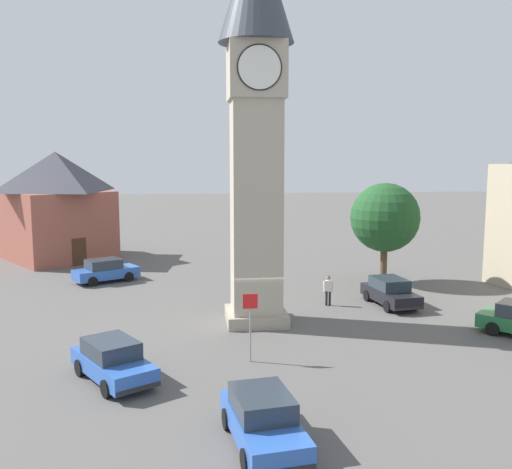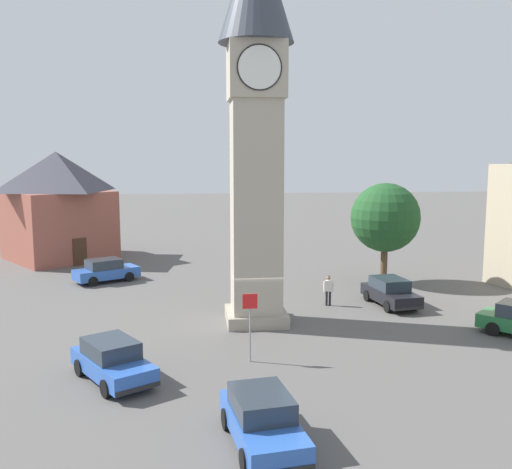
% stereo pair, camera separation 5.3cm
% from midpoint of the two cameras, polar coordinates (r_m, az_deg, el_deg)
% --- Properties ---
extents(ground_plane, '(200.00, 200.00, 0.00)m').
position_cam_midpoint_polar(ground_plane, '(28.67, -0.05, -8.80)').
color(ground_plane, '#565451').
extents(clock_tower, '(3.58, 3.58, 19.38)m').
position_cam_midpoint_polar(clock_tower, '(27.65, -0.06, 14.29)').
color(clock_tower, gray).
rests_on(clock_tower, ground).
extents(car_blue_kerb, '(3.58, 4.41, 1.53)m').
position_cam_midpoint_polar(car_blue_kerb, '(21.98, -14.29, -12.21)').
color(car_blue_kerb, '#2D5BB7').
rests_on(car_blue_kerb, ground).
extents(car_silver_kerb, '(2.25, 4.32, 1.53)m').
position_cam_midpoint_polar(car_silver_kerb, '(17.01, 0.62, -18.14)').
color(car_silver_kerb, '#2D5BB7').
rests_on(car_silver_kerb, ground).
extents(car_red_corner, '(2.26, 4.33, 1.53)m').
position_cam_midpoint_polar(car_red_corner, '(32.43, 13.31, -5.65)').
color(car_red_corner, black).
rests_on(car_red_corner, ground).
extents(car_black_far, '(4.42, 3.52, 1.53)m').
position_cam_midpoint_polar(car_black_far, '(38.69, -14.95, -3.52)').
color(car_black_far, '#2D5BB7').
rests_on(car_black_far, ground).
extents(pedestrian, '(0.54, 0.30, 1.69)m').
position_cam_midpoint_polar(pedestrian, '(31.72, 7.24, -5.34)').
color(pedestrian, black).
rests_on(pedestrian, ground).
extents(tree, '(4.45, 4.45, 6.56)m').
position_cam_midpoint_polar(tree, '(37.33, 12.82, 1.66)').
color(tree, brown).
rests_on(tree, ground).
extents(building_shop_left, '(10.35, 10.43, 8.61)m').
position_cam_midpoint_polar(building_shop_left, '(47.90, -19.40, 2.84)').
color(building_shop_left, '#995142').
rests_on(building_shop_left, ground).
extents(road_sign, '(0.60, 0.07, 2.80)m').
position_cam_midpoint_polar(road_sign, '(22.84, -0.65, -8.19)').
color(road_sign, gray).
rests_on(road_sign, ground).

